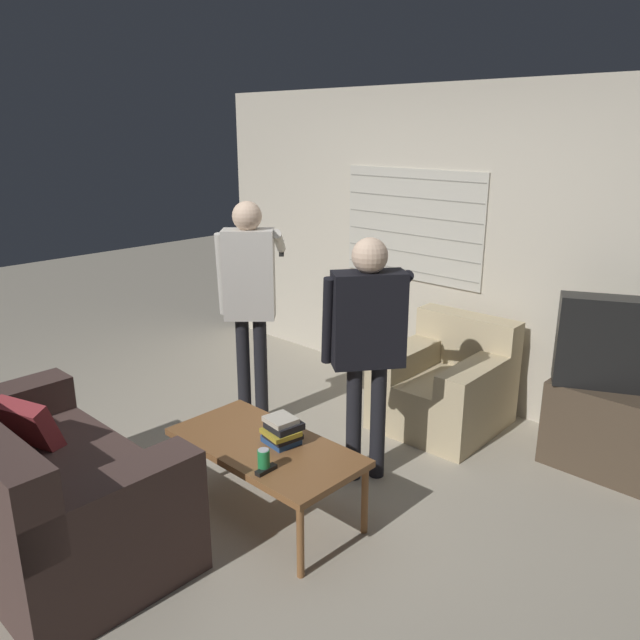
{
  "coord_description": "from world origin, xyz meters",
  "views": [
    {
      "loc": [
        2.78,
        -2.38,
        2.21
      ],
      "look_at": [
        0.08,
        0.46,
        1.0
      ],
      "focal_mm": 35.0,
      "sensor_mm": 36.0,
      "label": 1
    }
  ],
  "objects_px": {
    "armchair_beige": "(446,385)",
    "person_right_standing": "(368,331)",
    "couch_blue": "(40,491)",
    "soda_can": "(264,460)",
    "spare_remote": "(266,470)",
    "person_left_standing": "(250,289)",
    "coffee_table": "(265,450)",
    "tv": "(629,345)",
    "book_stack": "(282,431)"
  },
  "relations": [
    {
      "from": "person_left_standing",
      "to": "armchair_beige",
      "type": "bearing_deg",
      "value": 0.88
    },
    {
      "from": "coffee_table",
      "to": "book_stack",
      "type": "xyz_separation_m",
      "value": [
        0.07,
        0.07,
        0.12
      ]
    },
    {
      "from": "tv",
      "to": "person_right_standing",
      "type": "distance_m",
      "value": 1.68
    },
    {
      "from": "couch_blue",
      "to": "spare_remote",
      "type": "xyz_separation_m",
      "value": [
        0.89,
        0.84,
        0.13
      ]
    },
    {
      "from": "tv",
      "to": "person_left_standing",
      "type": "bearing_deg",
      "value": 2.41
    },
    {
      "from": "couch_blue",
      "to": "soda_can",
      "type": "height_order",
      "value": "couch_blue"
    },
    {
      "from": "person_right_standing",
      "to": "spare_remote",
      "type": "height_order",
      "value": "person_right_standing"
    },
    {
      "from": "coffee_table",
      "to": "person_right_standing",
      "type": "bearing_deg",
      "value": 77.73
    },
    {
      "from": "person_right_standing",
      "to": "soda_can",
      "type": "height_order",
      "value": "person_right_standing"
    },
    {
      "from": "person_left_standing",
      "to": "person_right_standing",
      "type": "height_order",
      "value": "person_left_standing"
    },
    {
      "from": "tv",
      "to": "soda_can",
      "type": "distance_m",
      "value": 2.43
    },
    {
      "from": "tv",
      "to": "spare_remote",
      "type": "relative_size",
      "value": 6.64
    },
    {
      "from": "tv",
      "to": "spare_remote",
      "type": "xyz_separation_m",
      "value": [
        -1.08,
        -2.14,
        -0.42
      ]
    },
    {
      "from": "couch_blue",
      "to": "tv",
      "type": "bearing_deg",
      "value": 56.24
    },
    {
      "from": "tv",
      "to": "person_right_standing",
      "type": "relative_size",
      "value": 0.54
    },
    {
      "from": "person_right_standing",
      "to": "spare_remote",
      "type": "distance_m",
      "value": 1.07
    },
    {
      "from": "armchair_beige",
      "to": "couch_blue",
      "type": "bearing_deg",
      "value": 72.61
    },
    {
      "from": "person_right_standing",
      "to": "soda_can",
      "type": "distance_m",
      "value": 1.05
    },
    {
      "from": "couch_blue",
      "to": "person_right_standing",
      "type": "relative_size",
      "value": 1.03
    },
    {
      "from": "coffee_table",
      "to": "tv",
      "type": "xyz_separation_m",
      "value": [
        1.31,
        1.94,
        0.47
      ]
    },
    {
      "from": "coffee_table",
      "to": "spare_remote",
      "type": "xyz_separation_m",
      "value": [
        0.23,
        -0.2,
        0.05
      ]
    },
    {
      "from": "person_right_standing",
      "to": "book_stack",
      "type": "xyz_separation_m",
      "value": [
        -0.09,
        -0.65,
        -0.47
      ]
    },
    {
      "from": "couch_blue",
      "to": "tv",
      "type": "height_order",
      "value": "tv"
    },
    {
      "from": "coffee_table",
      "to": "spare_remote",
      "type": "relative_size",
      "value": 8.96
    },
    {
      "from": "tv",
      "to": "book_stack",
      "type": "height_order",
      "value": "tv"
    },
    {
      "from": "person_left_standing",
      "to": "spare_remote",
      "type": "xyz_separation_m",
      "value": [
        1.18,
        -0.91,
        -0.62
      ]
    },
    {
      "from": "coffee_table",
      "to": "soda_can",
      "type": "distance_m",
      "value": 0.31
    },
    {
      "from": "person_left_standing",
      "to": "book_stack",
      "type": "xyz_separation_m",
      "value": [
        1.02,
        -0.64,
        -0.55
      ]
    },
    {
      "from": "couch_blue",
      "to": "person_left_standing",
      "type": "relative_size",
      "value": 0.95
    },
    {
      "from": "soda_can",
      "to": "book_stack",
      "type": "bearing_deg",
      "value": 118.39
    },
    {
      "from": "person_left_standing",
      "to": "coffee_table",
      "type": "bearing_deg",
      "value": -80.75
    },
    {
      "from": "couch_blue",
      "to": "spare_remote",
      "type": "bearing_deg",
      "value": 43.03
    },
    {
      "from": "couch_blue",
      "to": "spare_remote",
      "type": "height_order",
      "value": "couch_blue"
    },
    {
      "from": "armchair_beige",
      "to": "person_left_standing",
      "type": "xyz_separation_m",
      "value": [
        -1.06,
        -1.04,
        0.77
      ]
    },
    {
      "from": "coffee_table",
      "to": "soda_can",
      "type": "relative_size",
      "value": 9.29
    },
    {
      "from": "coffee_table",
      "to": "spare_remote",
      "type": "bearing_deg",
      "value": -40.34
    },
    {
      "from": "book_stack",
      "to": "spare_remote",
      "type": "distance_m",
      "value": 0.32
    },
    {
      "from": "armchair_beige",
      "to": "person_left_standing",
      "type": "height_order",
      "value": "person_left_standing"
    },
    {
      "from": "armchair_beige",
      "to": "coffee_table",
      "type": "distance_m",
      "value": 1.76
    },
    {
      "from": "person_left_standing",
      "to": "soda_can",
      "type": "relative_size",
      "value": 13.67
    },
    {
      "from": "person_right_standing",
      "to": "spare_remote",
      "type": "bearing_deg",
      "value": -138.08
    },
    {
      "from": "tv",
      "to": "person_right_standing",
      "type": "xyz_separation_m",
      "value": [
        -1.15,
        -1.21,
        0.12
      ]
    },
    {
      "from": "person_right_standing",
      "to": "book_stack",
      "type": "relative_size",
      "value": 6.94
    },
    {
      "from": "couch_blue",
      "to": "person_left_standing",
      "type": "distance_m",
      "value": 1.93
    },
    {
      "from": "armchair_beige",
      "to": "spare_remote",
      "type": "xyz_separation_m",
      "value": [
        0.12,
        -1.96,
        0.15
      ]
    },
    {
      "from": "armchair_beige",
      "to": "person_left_standing",
      "type": "bearing_deg",
      "value": 42.52
    },
    {
      "from": "person_left_standing",
      "to": "book_stack",
      "type": "bearing_deg",
      "value": -75.99
    },
    {
      "from": "armchair_beige",
      "to": "person_right_standing",
      "type": "xyz_separation_m",
      "value": [
        0.05,
        -1.03,
        0.69
      ]
    },
    {
      "from": "couch_blue",
      "to": "armchair_beige",
      "type": "xyz_separation_m",
      "value": [
        0.77,
        2.8,
        -0.02
      ]
    },
    {
      "from": "armchair_beige",
      "to": "person_right_standing",
      "type": "relative_size",
      "value": 0.57
    }
  ]
}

